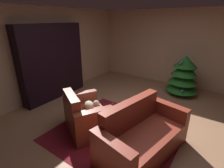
{
  "coord_description": "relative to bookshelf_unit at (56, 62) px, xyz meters",
  "views": [
    {
      "loc": [
        1.46,
        -2.9,
        2.21
      ],
      "look_at": [
        -0.42,
        -0.17,
        0.92
      ],
      "focal_mm": 27.18,
      "sensor_mm": 36.0,
      "label": 1
    }
  ],
  "objects": [
    {
      "name": "book_stack_on_table",
      "position": [
        2.46,
        -0.46,
        -0.57
      ],
      "size": [
        0.23,
        0.18,
        0.13
      ],
      "color": "#D1BD4E",
      "rests_on": "coffee_table"
    },
    {
      "name": "coffee_table",
      "position": [
        2.5,
        -0.45,
        -0.67
      ],
      "size": [
        0.69,
        0.69,
        0.41
      ],
      "color": "black",
      "rests_on": "ground"
    },
    {
      "name": "couch_red",
      "position": [
        3.08,
        -0.75,
        -0.73
      ],
      "size": [
        1.12,
        1.81,
        0.9
      ],
      "color": "maroon",
      "rests_on": "ground"
    },
    {
      "name": "armchair_red",
      "position": [
        1.86,
        -0.84,
        -0.73
      ],
      "size": [
        1.25,
        1.14,
        0.87
      ],
      "color": "brown",
      "rests_on": "ground"
    },
    {
      "name": "bottle_on_table",
      "position": [
        2.37,
        -0.6,
        -0.53
      ],
      "size": [
        0.08,
        0.08,
        0.27
      ],
      "color": "maroon",
      "rests_on": "coffee_table"
    },
    {
      "name": "decorated_tree",
      "position": [
        3.05,
        2.15,
        -0.44
      ],
      "size": [
        0.94,
        0.94,
        1.2
      ],
      "color": "brown",
      "rests_on": "ground"
    },
    {
      "name": "wall_back",
      "position": [
        2.56,
        2.96,
        0.21
      ],
      "size": [
        5.65,
        0.06,
        2.51
      ],
      "primitive_type": "cube",
      "color": "tan",
      "rests_on": "ground"
    },
    {
      "name": "area_rug",
      "position": [
        2.44,
        -0.58,
        -1.04
      ],
      "size": [
        2.38,
        2.23,
        0.01
      ],
      "primitive_type": "cube",
      "color": "maroon",
      "rests_on": "ground"
    },
    {
      "name": "bookshelf_unit",
      "position": [
        0.0,
        0.0,
        0.0
      ],
      "size": [
        0.33,
        1.95,
        2.08
      ],
      "color": "black",
      "rests_on": "ground"
    },
    {
      "name": "wall_left",
      "position": [
        -0.24,
        -0.11,
        0.21
      ],
      "size": [
        0.06,
        6.21,
        2.51
      ],
      "primitive_type": "cube",
      "color": "tan",
      "rests_on": "ground"
    },
    {
      "name": "ground_plane",
      "position": [
        2.56,
        -0.11,
        -1.04
      ],
      "size": [
        7.31,
        7.31,
        0.0
      ],
      "primitive_type": "plane",
      "color": "#986C4D"
    }
  ]
}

